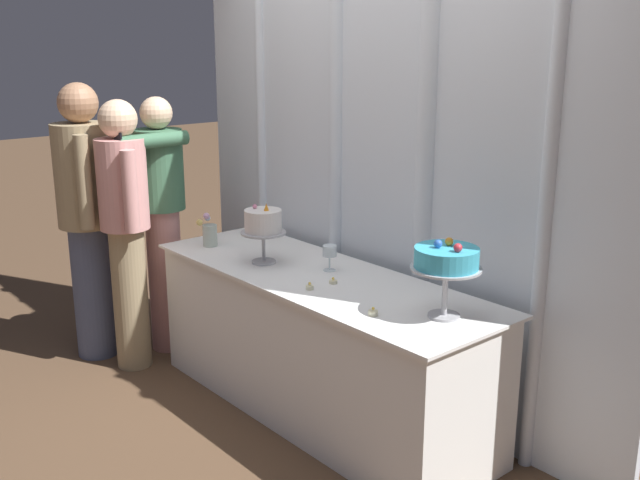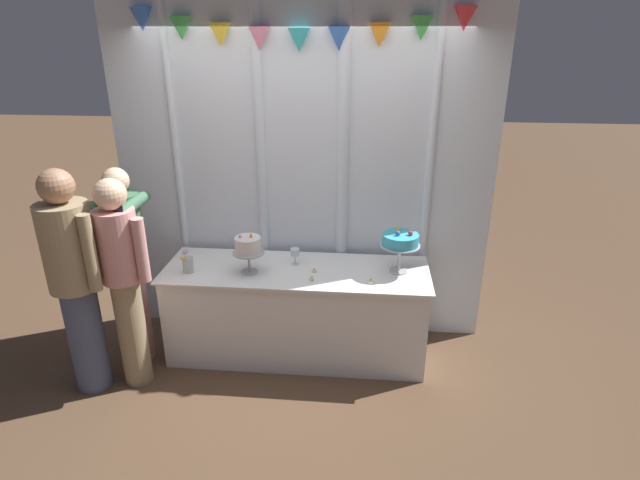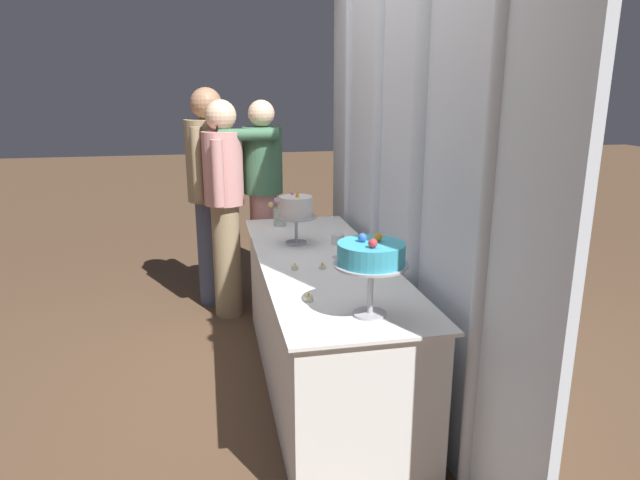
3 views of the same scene
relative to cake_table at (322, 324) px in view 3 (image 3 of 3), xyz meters
The scene contains 13 objects.
ground_plane 0.39m from the cake_table, 90.00° to the right, with size 24.00×24.00×0.00m, color brown.
draped_curtain 1.22m from the cake_table, 88.61° to the left, with size 3.04×0.17×2.87m.
cake_table is the anchor object (origin of this frame).
cake_display_nearleft 0.69m from the cake_table, 166.01° to the right, with size 0.24×0.24×0.33m.
cake_display_nearright 1.01m from the cake_table, ahead, with size 0.30×0.30×0.35m.
wine_glass 0.48m from the cake_table, 102.02° to the left, with size 0.07×0.07×0.13m.
flower_vase 0.94m from the cake_table, behind, with size 0.08×0.11×0.20m.
tealight_far_left 0.45m from the cake_table, 51.33° to the right, with size 0.04×0.04×0.04m.
tealight_near_left 0.41m from the cake_table, 11.64° to the right, with size 0.04×0.04×0.03m.
tealight_near_right 0.72m from the cake_table, 17.51° to the right, with size 0.04×0.04×0.04m.
guest_girl_blue_dress 1.37m from the cake_table, behind, with size 0.40×0.53×1.58m.
guest_man_pink_jacket 1.35m from the cake_table, 157.51° to the right, with size 0.44×0.34×1.58m.
guest_man_dark_suit 1.65m from the cake_table, 158.58° to the right, with size 0.48×0.45×1.67m.
Camera 3 is at (2.84, -0.49, 1.66)m, focal length 31.28 mm.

